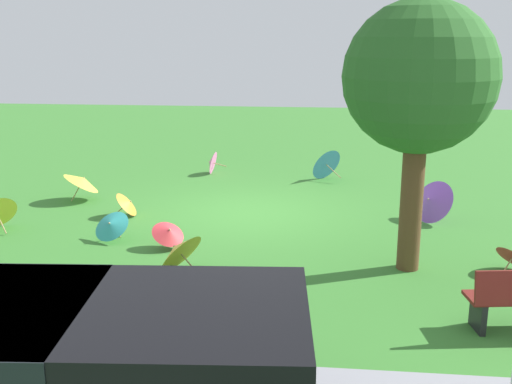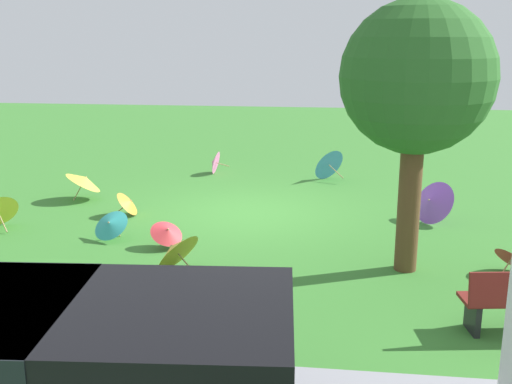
# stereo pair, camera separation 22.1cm
# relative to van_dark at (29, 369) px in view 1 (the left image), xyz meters

# --- Properties ---
(ground) EXTENTS (40.00, 40.00, 0.00)m
(ground) POSITION_rel_van_dark_xyz_m (-0.99, -8.10, -0.91)
(ground) COLOR #387A2D
(van_dark) EXTENTS (4.73, 2.42, 1.53)m
(van_dark) POSITION_rel_van_dark_xyz_m (0.00, 0.00, 0.00)
(van_dark) COLOR black
(van_dark) RESTS_ON ground
(shade_tree) EXTENTS (2.39, 2.39, 4.34)m
(shade_tree) POSITION_rel_van_dark_xyz_m (-4.01, -5.17, 2.19)
(shade_tree) COLOR brown
(shade_tree) RESTS_ON ground
(parasol_orange_0) EXTENTS (0.60, 0.62, 0.56)m
(parasol_orange_0) POSITION_rel_van_dark_xyz_m (1.52, -7.60, -0.62)
(parasol_orange_0) COLOR tan
(parasol_orange_0) RESTS_ON ground
(parasol_teal_0) EXTENTS (0.85, 0.80, 0.58)m
(parasol_teal_0) POSITION_rel_van_dark_xyz_m (1.35, -5.98, -0.59)
(parasol_teal_0) COLOR tan
(parasol_teal_0) RESTS_ON ground
(parasol_yellow_0) EXTENTS (0.95, 1.03, 0.76)m
(parasol_yellow_0) POSITION_rel_van_dark_xyz_m (-0.26, -4.58, -0.53)
(parasol_yellow_0) COLOR tan
(parasol_yellow_0) RESTS_ON ground
(parasol_pink_0) EXTENTS (0.58, 0.65, 0.64)m
(parasol_pink_0) POSITION_rel_van_dark_xyz_m (0.48, -11.85, -0.59)
(parasol_pink_0) COLOR tan
(parasol_pink_0) RESTS_ON ground
(parasol_blue_0) EXTENTS (1.04, 1.02, 0.90)m
(parasol_blue_0) POSITION_rel_van_dark_xyz_m (-2.64, -11.51, -0.46)
(parasol_blue_0) COLOR tan
(parasol_blue_0) RESTS_ON ground
(parasol_red_3) EXTENTS (0.82, 0.82, 0.54)m
(parasol_red_3) POSITION_rel_van_dark_xyz_m (0.17, -5.69, -0.60)
(parasol_red_3) COLOR tan
(parasol_red_3) RESTS_ON ground
(parasol_purple_0) EXTENTS (1.06, 1.11, 0.91)m
(parasol_purple_0) POSITION_rel_van_dark_xyz_m (-4.82, -7.88, -0.46)
(parasol_purple_0) COLOR tan
(parasol_purple_0) RESTS_ON ground
(parasol_yellow_2) EXTENTS (1.08, 1.11, 0.77)m
(parasol_yellow_2) POSITION_rel_van_dark_xyz_m (2.96, -8.72, -0.43)
(parasol_yellow_2) COLOR tan
(parasol_yellow_2) RESTS_ON ground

